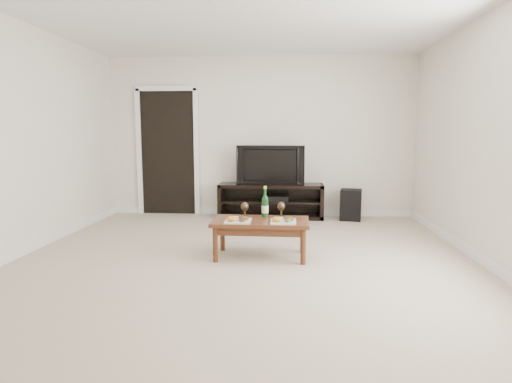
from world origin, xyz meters
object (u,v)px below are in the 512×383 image
(television, at_px, (271,165))
(coffee_table, at_px, (261,238))
(subwoofer, at_px, (351,205))
(media_console, at_px, (271,201))

(television, bearing_deg, coffee_table, -87.47)
(television, xyz_separation_m, coffee_table, (-0.02, -2.24, -0.65))
(subwoofer, distance_m, coffee_table, 2.52)
(media_console, distance_m, coffee_table, 2.24)
(media_console, bearing_deg, television, 0.00)
(subwoofer, bearing_deg, media_console, -172.73)
(television, relative_size, subwoofer, 2.23)
(subwoofer, xyz_separation_m, coffee_table, (-1.29, -2.16, -0.03))
(television, height_order, coffee_table, television)
(subwoofer, relative_size, coffee_table, 0.46)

